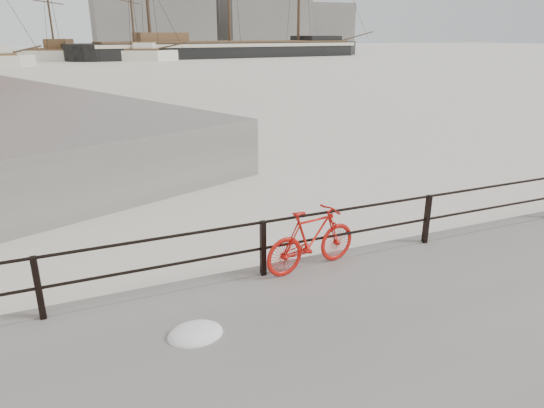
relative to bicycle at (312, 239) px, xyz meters
name	(u,v)px	position (x,y,z in m)	size (l,w,h in m)	color
ground	(418,255)	(2.62, 0.25, -0.91)	(400.00, 400.00, 0.00)	white
guardrail	(427,219)	(2.62, 0.10, -0.06)	(28.00, 0.10, 1.00)	black
bicycle	(312,239)	(0.00, 0.00, 0.00)	(1.87, 0.28, 1.13)	red
barque_black	(230,57)	(27.39, 86.47, -0.91)	(67.65, 22.14, 37.74)	black
schooner_mid	(96,60)	(2.50, 84.06, -0.91)	(29.91, 12.66, 21.43)	silver
industrial_west	(152,16)	(22.62, 140.25, 8.09)	(32.00, 18.00, 18.00)	gray
industrial_mid	(261,8)	(57.62, 145.25, 11.09)	(26.00, 20.00, 24.00)	gray
industrial_east	(318,25)	(80.62, 150.25, 6.09)	(20.00, 16.00, 14.00)	gray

